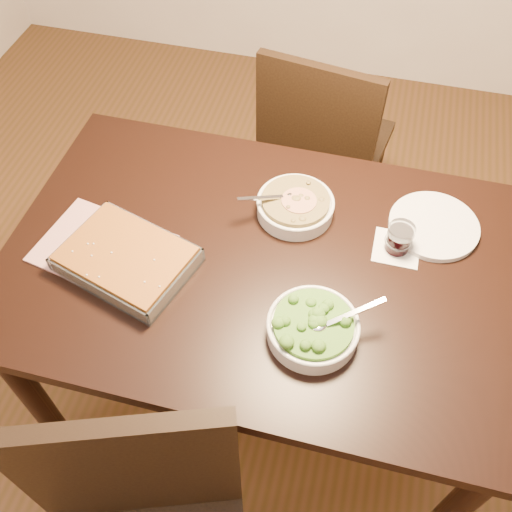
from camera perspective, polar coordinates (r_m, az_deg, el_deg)
ground at (r=2.15m, az=0.76°, el=-12.59°), size 4.00×4.00×0.00m
table at (r=1.58m, az=1.02°, el=-2.56°), size 1.40×0.90×0.75m
magazine_a at (r=1.58m, az=-15.08°, el=0.75°), size 0.38×0.30×0.01m
coaster at (r=1.58m, az=13.85°, el=0.78°), size 0.12×0.12×0.00m
stew_bowl at (r=1.60m, az=3.95°, el=5.08°), size 0.22×0.22×0.08m
broccoli_bowl at (r=1.36m, az=5.71°, el=-7.13°), size 0.23×0.22×0.09m
baking_dish at (r=1.51m, az=-12.80°, el=-0.32°), size 0.38×0.32×0.06m
wine_tumbler at (r=1.54m, az=14.16°, el=1.79°), size 0.07×0.07×0.08m
dinner_plate at (r=1.65m, az=17.34°, el=2.91°), size 0.25×0.25×0.02m
chair_far at (r=2.20m, az=6.63°, el=11.13°), size 0.49×0.49×0.91m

